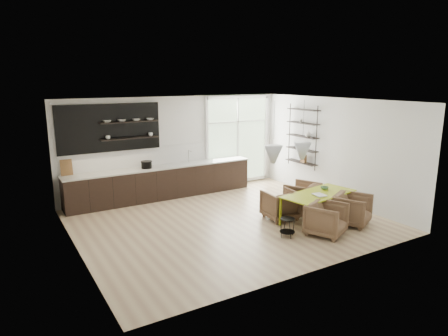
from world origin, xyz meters
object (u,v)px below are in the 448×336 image
at_px(armchair_back_right, 302,196).
at_px(armchair_front_left, 326,219).
at_px(armchair_front_right, 352,210).
at_px(dining_table, 319,195).
at_px(wire_stool, 287,225).
at_px(armchair_back_left, 280,205).

height_order(armchair_back_right, armchair_front_left, armchair_front_left).
bearing_deg(armchair_front_right, dining_table, 105.40).
height_order(armchair_back_right, armchair_front_right, armchair_front_right).
bearing_deg(wire_stool, armchair_back_right, 39.51).
relative_size(dining_table, armchair_back_left, 2.61).
distance_m(armchair_front_left, armchair_front_right, 1.01).
xyz_separation_m(armchair_back_left, armchair_back_right, (0.97, 0.29, 0.01)).
bearing_deg(armchair_front_right, armchair_back_right, 72.09).
relative_size(armchair_back_right, wire_stool, 1.88).
relative_size(dining_table, armchair_front_right, 2.53).
relative_size(armchair_back_left, armchair_front_right, 0.97).
height_order(dining_table, armchair_front_left, armchair_front_left).
bearing_deg(armchair_front_right, armchair_back_left, 108.25).
relative_size(armchair_front_right, wire_stool, 1.91).
relative_size(armchair_back_left, wire_stool, 1.85).
xyz_separation_m(dining_table, armchair_front_left, (-0.47, -0.75, -0.29)).
xyz_separation_m(armchair_front_left, wire_stool, (-0.81, 0.35, -0.09)).
distance_m(armchair_back_left, armchair_front_left, 1.38).
bearing_deg(armchair_back_left, dining_table, 143.09).
relative_size(dining_table, wire_stool, 4.83).
distance_m(armchair_front_right, wire_stool, 1.82).
bearing_deg(dining_table, armchair_back_left, 127.97).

